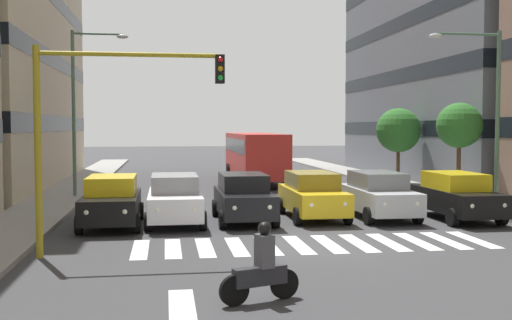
{
  "coord_description": "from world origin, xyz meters",
  "views": [
    {
      "loc": [
        4.24,
        17.01,
        3.41
      ],
      "look_at": [
        1.01,
        -4.53,
        2.22
      ],
      "focal_mm": 42.64,
      "sensor_mm": 36.0,
      "label": 1
    }
  ],
  "objects": [
    {
      "name": "street_tree_2",
      "position": [
        -9.07,
        -16.39,
        3.2
      ],
      "size": [
        2.55,
        2.55,
        4.34
      ],
      "color": "#513823",
      "rests_on": "sidewalk_left"
    },
    {
      "name": "lane_arrow_1",
      "position": [
        3.95,
        5.5,
        0.0
      ],
      "size": [
        0.5,
        2.2,
        0.01
      ],
      "primitive_type": "cube",
      "color": "silver",
      "rests_on": "ground_plane"
    },
    {
      "name": "car_1",
      "position": [
        -3.61,
        -4.58,
        0.89
      ],
      "size": [
        2.02,
        4.44,
        1.72
      ],
      "color": "#B2B7BC",
      "rests_on": "ground_plane"
    },
    {
      "name": "bus_behind_traffic",
      "position": [
        -1.16,
        -19.63,
        1.86
      ],
      "size": [
        2.78,
        10.5,
        3.0
      ],
      "color": "red",
      "rests_on": "ground_plane"
    },
    {
      "name": "ground_plane",
      "position": [
        0.0,
        0.0,
        0.0
      ],
      "size": [
        180.0,
        180.0,
        0.0
      ],
      "primitive_type": "plane",
      "color": "#38383A"
    },
    {
      "name": "motorcycle_with_rider",
      "position": [
        2.41,
        5.52,
        0.65
      ],
      "size": [
        1.64,
        0.64,
        1.57
      ],
      "color": "black",
      "rests_on": "ground_plane"
    },
    {
      "name": "street_tree_1",
      "position": [
        -9.29,
        -9.52,
        3.46
      ],
      "size": [
        2.11,
        2.11,
        4.38
      ],
      "color": "#513823",
      "rests_on": "sidewalk_left"
    },
    {
      "name": "crosswalk_markings",
      "position": [
        -0.0,
        0.0,
        0.0
      ],
      "size": [
        10.35,
        2.8,
        0.01
      ],
      "color": "silver",
      "rests_on": "ground_plane"
    },
    {
      "name": "building_left_block_0",
      "position": [
        -16.09,
        -20.56,
        11.6
      ],
      "size": [
        11.25,
        21.91,
        23.2
      ],
      "color": "slate",
      "rests_on": "ground_plane"
    },
    {
      "name": "car_4",
      "position": [
        3.93,
        -4.36,
        0.89
      ],
      "size": [
        2.02,
        4.44,
        1.72
      ],
      "color": "silver",
      "rests_on": "ground_plane"
    },
    {
      "name": "car_5",
      "position": [
        6.06,
        -4.14,
        0.89
      ],
      "size": [
        2.02,
        4.44,
        1.72
      ],
      "color": "black",
      "rests_on": "ground_plane"
    },
    {
      "name": "car_0",
      "position": [
        -6.33,
        -3.83,
        0.89
      ],
      "size": [
        2.02,
        4.44,
        1.72
      ],
      "color": "black",
      "rests_on": "ground_plane"
    },
    {
      "name": "street_lamp_left",
      "position": [
        -8.01,
        -4.87,
        4.41
      ],
      "size": [
        2.94,
        0.28,
        6.94
      ],
      "color": "#4C6B56",
      "rests_on": "sidewalk_left"
    },
    {
      "name": "street_lamp_right",
      "position": [
        8.11,
        -12.6,
        4.83
      ],
      "size": [
        2.65,
        0.28,
        7.78
      ],
      "color": "#4C6B56",
      "rests_on": "sidewalk_right"
    },
    {
      "name": "traffic_light_gantry",
      "position": [
        6.05,
        0.69,
        3.74
      ],
      "size": [
        4.93,
        0.36,
        5.5
      ],
      "color": "#AD991E",
      "rests_on": "ground_plane"
    },
    {
      "name": "car_3",
      "position": [
        1.47,
        -4.53,
        0.89
      ],
      "size": [
        2.02,
        4.44,
        1.72
      ],
      "color": "black",
      "rests_on": "ground_plane"
    },
    {
      "name": "car_2",
      "position": [
        -1.16,
        -4.85,
        0.89
      ],
      "size": [
        2.02,
        4.44,
        1.72
      ],
      "color": "gold",
      "rests_on": "ground_plane"
    }
  ]
}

